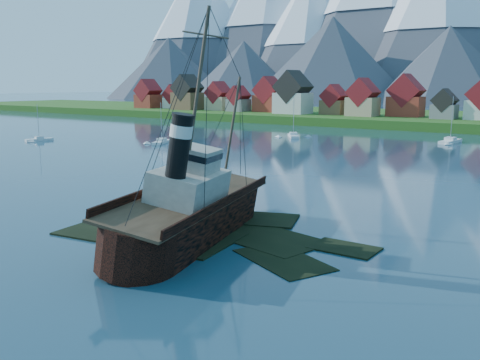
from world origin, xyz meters
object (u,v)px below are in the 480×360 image
Objects in this scene: sailboat_b at (39,140)px; sailboat_c at (293,136)px; tugboat_wreck at (197,208)px; sailboat_f at (450,142)px; sailboat_a at (162,142)px.

sailboat_c is (50.08, 47.07, 0.02)m from sailboat_b.
sailboat_c is (-40.96, 92.03, -2.63)m from tugboat_wreck.
sailboat_c is 0.94× the size of sailboat_f.
sailboat_f is at bearing -21.82° from sailboat_c.
sailboat_a is 1.05× the size of sailboat_b.
sailboat_b is at bearing -142.55° from sailboat_f.
sailboat_f reaches higher than sailboat_c.
sailboat_c is (19.71, 32.64, 0.02)m from sailboat_a.
sailboat_f is (-0.96, 102.23, -2.62)m from tugboat_wreck.
sailboat_b is 106.74m from sailboat_f.
sailboat_b is at bearing 138.92° from tugboat_wreck.
sailboat_f reaches higher than sailboat_b.
sailboat_c is at bearing -160.69° from sailboat_f.
sailboat_a is at bearing 120.82° from tugboat_wreck.
sailboat_b is at bearing -172.90° from sailboat_c.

